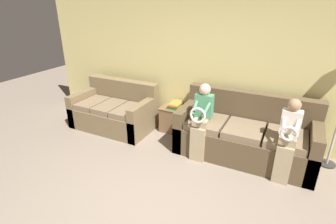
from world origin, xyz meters
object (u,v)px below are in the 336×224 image
(child_right_seated, at_px, (288,137))
(side_shelf, at_px, (176,119))
(couch_main, at_px, (245,135))
(couch_side, at_px, (115,111))
(book_stack, at_px, (176,105))
(child_left_seated, at_px, (201,118))

(child_right_seated, xyz_separation_m, side_shelf, (-2.01, 0.66, -0.42))
(couch_main, height_order, child_right_seated, child_right_seated)
(couch_main, height_order, couch_side, couch_main)
(couch_side, height_order, side_shelf, couch_side)
(book_stack, bearing_deg, couch_main, -10.84)
(child_right_seated, xyz_separation_m, book_stack, (-2.01, 0.66, -0.13))
(child_left_seated, distance_m, book_stack, 1.01)
(couch_side, distance_m, book_stack, 1.27)
(side_shelf, bearing_deg, couch_side, -163.42)
(child_left_seated, bearing_deg, couch_side, 171.05)
(child_left_seated, bearing_deg, couch_main, 31.78)
(couch_main, height_order, book_stack, couch_main)
(couch_side, xyz_separation_m, child_left_seated, (1.95, -0.31, 0.37))
(couch_main, relative_size, child_left_seated, 1.75)
(couch_main, distance_m, side_shelf, 1.41)
(child_left_seated, bearing_deg, side_shelf, 138.61)
(couch_main, relative_size, side_shelf, 3.85)
(couch_side, relative_size, side_shelf, 2.85)
(couch_main, distance_m, couch_side, 2.58)
(couch_side, xyz_separation_m, side_shelf, (1.20, 0.36, -0.07))
(side_shelf, height_order, book_stack, book_stack)
(couch_main, distance_m, child_left_seated, 0.82)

